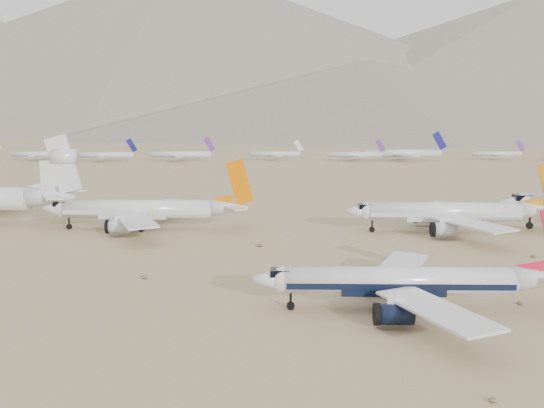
{
  "coord_description": "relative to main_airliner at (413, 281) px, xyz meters",
  "views": [
    {
      "loc": [
        -8.13,
        -79.56,
        25.08
      ],
      "look_at": [
        -10.71,
        51.84,
        7.0
      ],
      "focal_mm": 40.0,
      "sensor_mm": 36.0,
      "label": 1
    }
  ],
  "objects": [
    {
      "name": "row2_gold_tail",
      "position": [
        21.12,
        57.35,
        0.64
      ],
      "size": [
        46.17,
        45.15,
        16.44
      ],
      "color": "silver",
      "rests_on": "ground"
    },
    {
      "name": "desert_scrub",
      "position": [
        -7.86,
        -13.02,
        -3.66
      ],
      "size": [
        264.6,
        130.52,
        0.67
      ],
      "color": "brown",
      "rests_on": "ground"
    },
    {
      "name": "main_airliner",
      "position": [
        0.0,
        0.0,
        0.0
      ],
      "size": [
        40.83,
        39.88,
        14.41
      ],
      "color": "silver",
      "rests_on": "ground"
    },
    {
      "name": "row2_orange_tail",
      "position": [
        -48.96,
        59.69,
        0.68
      ],
      "size": [
        46.32,
        45.32,
        16.52
      ],
      "color": "silver",
      "rests_on": "ground"
    },
    {
      "name": "ground",
      "position": [
        -8.99,
        1.14,
        -3.96
      ],
      "size": [
        7000.0,
        7000.0,
        0.0
      ],
      "primitive_type": "plane",
      "color": "#8F7953",
      "rests_on": "ground"
    },
    {
      "name": "distant_storage_row",
      "position": [
        -7.15,
        304.79,
        0.45
      ],
      "size": [
        505.06,
        52.83,
        16.29
      ],
      "color": "silver",
      "rests_on": "ground"
    },
    {
      "name": "mountain_range",
      "position": [
        61.19,
        1649.15,
        186.36
      ],
      "size": [
        7354.0,
        3024.0,
        470.0
      ],
      "color": "slate",
      "rests_on": "ground"
    }
  ]
}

